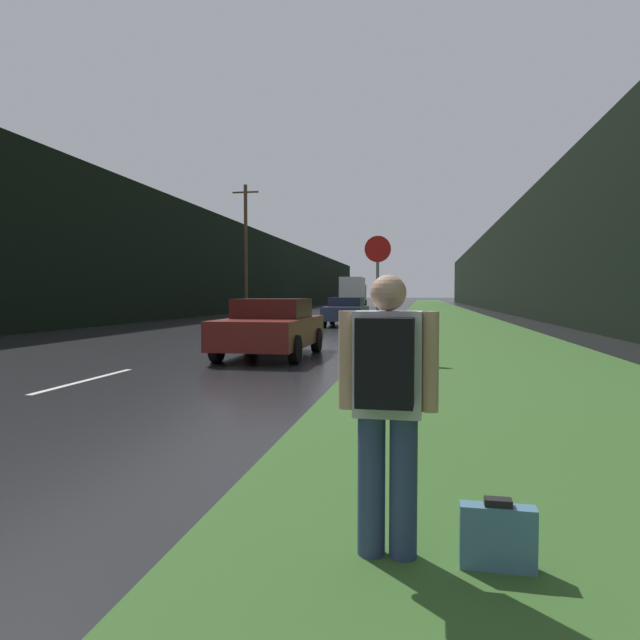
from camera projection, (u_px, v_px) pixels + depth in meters
name	position (u px, v px, depth m)	size (l,w,h in m)	color
grass_verge	(445.00, 316.00, 39.96)	(6.00, 240.00, 0.02)	#386028
lane_stripe_b	(86.00, 380.00, 10.02)	(0.12, 3.00, 0.01)	silver
lane_stripe_c	(223.00, 346.00, 16.91)	(0.12, 3.00, 0.01)	silver
lane_stripe_d	(281.00, 331.00, 23.79)	(0.12, 3.00, 0.01)	silver
lane_stripe_e	(312.00, 323.00, 30.67)	(0.12, 3.00, 0.01)	silver
treeline_far_side	(245.00, 270.00, 52.76)	(2.00, 140.00, 7.61)	black
treeline_near_side	(512.00, 265.00, 48.56)	(2.00, 140.00, 8.13)	black
utility_pole_far	(246.00, 249.00, 38.50)	(1.80, 0.24, 8.91)	#4C3823
stop_sign	(378.00, 287.00, 13.10)	(0.61, 0.07, 2.86)	slate
hitchhiker_with_backpack	(387.00, 398.00, 3.18)	(0.56, 0.40, 1.62)	navy
suitcase	(498.00, 538.00, 3.09)	(0.40, 0.12, 0.41)	teal
car_passing_near	(271.00, 327.00, 13.89)	(2.00, 4.17, 1.41)	maroon
car_passing_far	(346.00, 311.00, 27.63)	(1.94, 4.16, 1.38)	#2D3856
delivery_truck	(353.00, 292.00, 67.24)	(2.62, 7.37, 3.53)	gray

